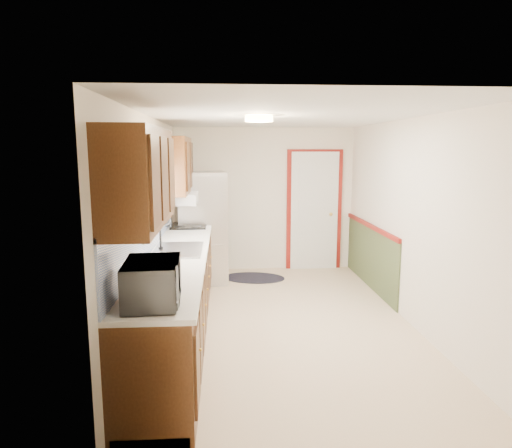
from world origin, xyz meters
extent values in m
cube|color=beige|center=(0.00, 0.00, 0.00)|extent=(3.20, 5.20, 0.12)
cube|color=white|center=(0.00, 0.00, 2.40)|extent=(3.20, 5.20, 0.12)
cube|color=white|center=(0.00, 2.50, 1.20)|extent=(3.20, 0.10, 2.40)
cube|color=white|center=(0.00, -2.50, 1.20)|extent=(3.20, 0.10, 2.40)
cube|color=white|center=(-1.50, 0.00, 1.20)|extent=(0.10, 5.20, 2.40)
cube|color=white|center=(1.50, 0.00, 1.20)|extent=(0.10, 5.20, 2.40)
cube|color=#3C1F0D|center=(-1.20, -0.30, 0.45)|extent=(0.60, 4.00, 0.90)
cube|color=white|center=(-1.19, -0.30, 0.92)|extent=(0.63, 4.00, 0.04)
cube|color=#5F8AE7|center=(-1.49, -0.30, 1.22)|extent=(0.02, 4.00, 0.55)
cube|color=#3C1F0D|center=(-1.32, -1.60, 1.83)|extent=(0.35, 1.40, 0.75)
cube|color=#3C1F0D|center=(-1.32, 1.10, 1.83)|extent=(0.35, 1.20, 0.75)
cube|color=white|center=(-1.49, -0.20, 1.62)|extent=(0.02, 1.00, 0.90)
cube|color=#D54428|center=(-1.44, -0.20, 1.97)|extent=(0.05, 1.12, 0.24)
cube|color=#B7B7BC|center=(-1.19, -0.20, 0.95)|extent=(0.52, 0.82, 0.02)
cube|color=white|center=(-1.27, 1.15, 1.38)|extent=(0.45, 0.60, 0.15)
cube|color=maroon|center=(0.85, 2.47, 1.00)|extent=(0.94, 0.05, 2.08)
cube|color=white|center=(0.85, 2.44, 1.00)|extent=(0.80, 0.04, 2.00)
cube|color=#414F2C|center=(1.49, 1.35, 0.45)|extent=(0.02, 2.30, 0.90)
cube|color=maroon|center=(1.48, 1.35, 0.92)|extent=(0.04, 2.30, 0.06)
cylinder|color=#FFD88C|center=(-0.30, -0.20, 2.36)|extent=(0.30, 0.30, 0.06)
imported|color=white|center=(-1.20, -1.95, 1.13)|extent=(0.35, 0.58, 0.38)
cube|color=#B7B7BC|center=(-1.02, 1.78, 0.85)|extent=(0.79, 0.75, 1.71)
cylinder|color=black|center=(-1.26, 1.41, 0.77)|extent=(0.02, 0.02, 1.19)
ellipsoid|color=black|center=(-0.22, 1.90, 0.01)|extent=(1.09, 0.82, 0.01)
cube|color=black|center=(-1.19, 1.40, 0.95)|extent=(0.50, 0.60, 0.02)
camera|label=1|loc=(-0.68, -5.15, 2.04)|focal=32.00mm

